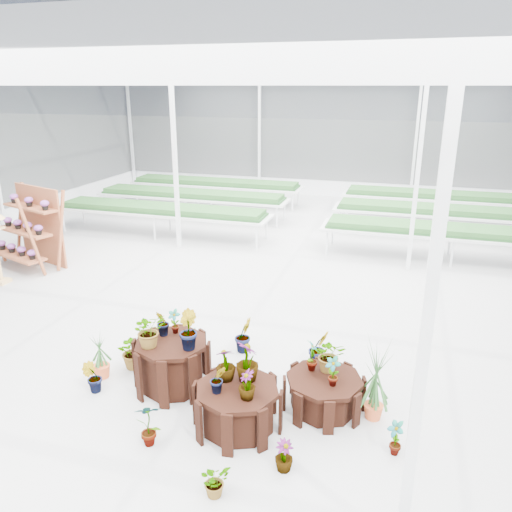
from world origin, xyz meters
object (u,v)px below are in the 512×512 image
(plinth_low, at_px, (324,393))
(shelf_rack, at_px, (25,229))
(plinth_tall, at_px, (172,364))
(plinth_mid, at_px, (237,407))

(plinth_low, xyz_separation_m, shelf_rack, (-7.79, 3.60, 0.72))
(plinth_tall, distance_m, plinth_mid, 1.34)
(plinth_mid, bearing_deg, shelf_rack, 147.67)
(plinth_low, distance_m, shelf_rack, 8.61)
(plinth_tall, xyz_separation_m, plinth_low, (2.20, 0.10, -0.13))
(plinth_mid, xyz_separation_m, plinth_low, (1.00, 0.70, -0.05))
(plinth_mid, relative_size, shelf_rack, 0.58)
(plinth_tall, relative_size, shelf_rack, 0.56)
(plinth_low, bearing_deg, plinth_mid, -145.01)
(shelf_rack, bearing_deg, plinth_mid, -13.98)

